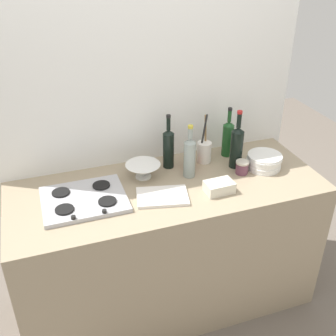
{
  "coord_description": "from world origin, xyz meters",
  "views": [
    {
      "loc": [
        -0.65,
        -1.87,
        2.17
      ],
      "look_at": [
        0.0,
        0.0,
        1.02
      ],
      "focal_mm": 44.11,
      "sensor_mm": 36.0,
      "label": 1
    }
  ],
  "objects_px": {
    "butter_dish": "(219,187)",
    "utensil_crock": "(204,151)",
    "wine_bottle_mid_left": "(190,157)",
    "wine_bottle_rightmost": "(168,147)",
    "wine_bottle_leftmost": "(228,138)",
    "mixing_bowl": "(143,170)",
    "condiment_jar_rear": "(189,161)",
    "condiment_jar_front": "(242,167)",
    "cutting_board": "(162,196)",
    "stovetop_hob": "(84,199)",
    "plate_stack": "(264,161)",
    "wine_bottle_mid_right": "(237,146)"
  },
  "relations": [
    {
      "from": "stovetop_hob",
      "to": "wine_bottle_rightmost",
      "type": "bearing_deg",
      "value": 20.66
    },
    {
      "from": "condiment_jar_front",
      "to": "condiment_jar_rear",
      "type": "xyz_separation_m",
      "value": [
        -0.27,
        0.17,
        0.0
      ]
    },
    {
      "from": "mixing_bowl",
      "to": "utensil_crock",
      "type": "relative_size",
      "value": 0.64
    },
    {
      "from": "wine_bottle_mid_left",
      "to": "condiment_jar_rear",
      "type": "height_order",
      "value": "wine_bottle_mid_left"
    },
    {
      "from": "condiment_jar_front",
      "to": "cutting_board",
      "type": "height_order",
      "value": "condiment_jar_front"
    },
    {
      "from": "mixing_bowl",
      "to": "condiment_jar_rear",
      "type": "relative_size",
      "value": 2.51
    },
    {
      "from": "wine_bottle_mid_left",
      "to": "wine_bottle_rightmost",
      "type": "bearing_deg",
      "value": 118.96
    },
    {
      "from": "condiment_jar_rear",
      "to": "mixing_bowl",
      "type": "bearing_deg",
      "value": -176.03
    },
    {
      "from": "wine_bottle_rightmost",
      "to": "utensil_crock",
      "type": "bearing_deg",
      "value": -3.17
    },
    {
      "from": "wine_bottle_mid_left",
      "to": "utensil_crock",
      "type": "bearing_deg",
      "value": 40.97
    },
    {
      "from": "utensil_crock",
      "to": "condiment_jar_rear",
      "type": "height_order",
      "value": "utensil_crock"
    },
    {
      "from": "butter_dish",
      "to": "condiment_jar_rear",
      "type": "height_order",
      "value": "condiment_jar_rear"
    },
    {
      "from": "butter_dish",
      "to": "condiment_jar_rear",
      "type": "xyz_separation_m",
      "value": [
        -0.05,
        0.31,
        0.01
      ]
    },
    {
      "from": "wine_bottle_rightmost",
      "to": "condiment_jar_rear",
      "type": "xyz_separation_m",
      "value": [
        0.12,
        -0.05,
        -0.09
      ]
    },
    {
      "from": "butter_dish",
      "to": "stovetop_hob",
      "type": "bearing_deg",
      "value": 168.26
    },
    {
      "from": "wine_bottle_mid_left",
      "to": "wine_bottle_rightmost",
      "type": "relative_size",
      "value": 0.95
    },
    {
      "from": "wine_bottle_rightmost",
      "to": "utensil_crock",
      "type": "height_order",
      "value": "wine_bottle_rightmost"
    },
    {
      "from": "stovetop_hob",
      "to": "butter_dish",
      "type": "height_order",
      "value": "butter_dish"
    },
    {
      "from": "wine_bottle_leftmost",
      "to": "wine_bottle_mid_left",
      "type": "height_order",
      "value": "wine_bottle_mid_left"
    },
    {
      "from": "plate_stack",
      "to": "condiment_jar_rear",
      "type": "bearing_deg",
      "value": 160.34
    },
    {
      "from": "condiment_jar_rear",
      "to": "cutting_board",
      "type": "relative_size",
      "value": 0.29
    },
    {
      "from": "wine_bottle_rightmost",
      "to": "mixing_bowl",
      "type": "xyz_separation_m",
      "value": [
        -0.18,
        -0.07,
        -0.08
      ]
    },
    {
      "from": "wine_bottle_mid_right",
      "to": "butter_dish",
      "type": "relative_size",
      "value": 2.33
    },
    {
      "from": "butter_dish",
      "to": "utensil_crock",
      "type": "height_order",
      "value": "utensil_crock"
    },
    {
      "from": "wine_bottle_leftmost",
      "to": "wine_bottle_rightmost",
      "type": "bearing_deg",
      "value": -177.19
    },
    {
      "from": "wine_bottle_rightmost",
      "to": "condiment_jar_front",
      "type": "bearing_deg",
      "value": -29.4
    },
    {
      "from": "stovetop_hob",
      "to": "cutting_board",
      "type": "distance_m",
      "value": 0.42
    },
    {
      "from": "wine_bottle_leftmost",
      "to": "wine_bottle_mid_right",
      "type": "xyz_separation_m",
      "value": [
        -0.02,
        -0.15,
        0.02
      ]
    },
    {
      "from": "wine_bottle_mid_left",
      "to": "mixing_bowl",
      "type": "relative_size",
      "value": 1.59
    },
    {
      "from": "cutting_board",
      "to": "wine_bottle_mid_left",
      "type": "bearing_deg",
      "value": 37.13
    },
    {
      "from": "stovetop_hob",
      "to": "plate_stack",
      "type": "distance_m",
      "value": 1.1
    },
    {
      "from": "stovetop_hob",
      "to": "wine_bottle_rightmost",
      "type": "xyz_separation_m",
      "value": [
        0.55,
        0.21,
        0.12
      ]
    },
    {
      "from": "wine_bottle_leftmost",
      "to": "wine_bottle_mid_right",
      "type": "relative_size",
      "value": 0.88
    },
    {
      "from": "wine_bottle_rightmost",
      "to": "condiment_jar_front",
      "type": "relative_size",
      "value": 4.25
    },
    {
      "from": "wine_bottle_leftmost",
      "to": "mixing_bowl",
      "type": "relative_size",
      "value": 1.58
    },
    {
      "from": "plate_stack",
      "to": "condiment_jar_rear",
      "type": "relative_size",
      "value": 2.62
    },
    {
      "from": "condiment_jar_front",
      "to": "condiment_jar_rear",
      "type": "height_order",
      "value": "condiment_jar_rear"
    },
    {
      "from": "stovetop_hob",
      "to": "utensil_crock",
      "type": "bearing_deg",
      "value": 14.0
    },
    {
      "from": "wine_bottle_mid_right",
      "to": "cutting_board",
      "type": "relative_size",
      "value": 1.32
    },
    {
      "from": "wine_bottle_leftmost",
      "to": "butter_dish",
      "type": "bearing_deg",
      "value": -121.47
    },
    {
      "from": "wine_bottle_leftmost",
      "to": "wine_bottle_mid_right",
      "type": "distance_m",
      "value": 0.15
    },
    {
      "from": "wine_bottle_mid_right",
      "to": "mixing_bowl",
      "type": "bearing_deg",
      "value": 173.83
    },
    {
      "from": "wine_bottle_mid_right",
      "to": "cutting_board",
      "type": "xyz_separation_m",
      "value": [
        -0.53,
        -0.18,
        -0.13
      ]
    },
    {
      "from": "utensil_crock",
      "to": "condiment_jar_front",
      "type": "distance_m",
      "value": 0.26
    },
    {
      "from": "wine_bottle_mid_left",
      "to": "butter_dish",
      "type": "bearing_deg",
      "value": -66.36
    },
    {
      "from": "cutting_board",
      "to": "condiment_jar_front",
      "type": "bearing_deg",
      "value": 10.08
    },
    {
      "from": "condiment_jar_front",
      "to": "condiment_jar_rear",
      "type": "relative_size",
      "value": 0.98
    },
    {
      "from": "wine_bottle_rightmost",
      "to": "cutting_board",
      "type": "xyz_separation_m",
      "value": [
        -0.14,
        -0.31,
        -0.12
      ]
    },
    {
      "from": "wine_bottle_mid_right",
      "to": "butter_dish",
      "type": "bearing_deg",
      "value": -133.45
    },
    {
      "from": "utensil_crock",
      "to": "mixing_bowl",
      "type": "bearing_deg",
      "value": -171.99
    }
  ]
}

